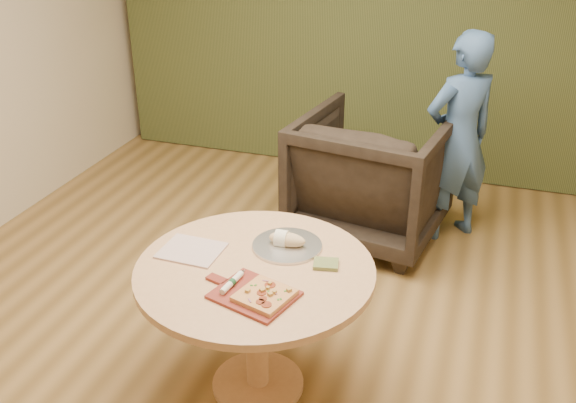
{
  "coord_description": "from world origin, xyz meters",
  "views": [
    {
      "loc": [
        1.01,
        -2.61,
        2.43
      ],
      "look_at": [
        0.06,
        0.25,
        0.91
      ],
      "focal_mm": 40.0,
      "sensor_mm": 36.0,
      "label": 1
    }
  ],
  "objects_px": {
    "pedestal_table": "(256,291)",
    "serving_tray": "(287,246)",
    "cutlery_roll": "(232,282)",
    "pizza_paddle": "(252,294)",
    "person_standing": "(458,138)",
    "armchair": "(372,171)",
    "bread_roll": "(286,239)",
    "flatbread_pizza": "(265,295)"
  },
  "relations": [
    {
      "from": "cutlery_roll",
      "to": "serving_tray",
      "type": "xyz_separation_m",
      "value": [
        0.12,
        0.43,
        -0.02
      ]
    },
    {
      "from": "armchair",
      "to": "person_standing",
      "type": "bearing_deg",
      "value": -152.67
    },
    {
      "from": "cutlery_roll",
      "to": "bread_roll",
      "type": "xyz_separation_m",
      "value": [
        0.12,
        0.43,
        0.01
      ]
    },
    {
      "from": "pedestal_table",
      "to": "flatbread_pizza",
      "type": "xyz_separation_m",
      "value": [
        0.14,
        -0.24,
        0.17
      ]
    },
    {
      "from": "pedestal_table",
      "to": "pizza_paddle",
      "type": "distance_m",
      "value": 0.28
    },
    {
      "from": "cutlery_roll",
      "to": "bread_roll",
      "type": "height_order",
      "value": "bread_roll"
    },
    {
      "from": "serving_tray",
      "to": "bread_roll",
      "type": "bearing_deg",
      "value": 180.0
    },
    {
      "from": "bread_roll",
      "to": "person_standing",
      "type": "bearing_deg",
      "value": 68.37
    },
    {
      "from": "armchair",
      "to": "person_standing",
      "type": "distance_m",
      "value": 0.65
    },
    {
      "from": "pizza_paddle",
      "to": "person_standing",
      "type": "relative_size",
      "value": 0.31
    },
    {
      "from": "flatbread_pizza",
      "to": "person_standing",
      "type": "bearing_deg",
      "value": 73.99
    },
    {
      "from": "armchair",
      "to": "person_standing",
      "type": "relative_size",
      "value": 0.68
    },
    {
      "from": "pedestal_table",
      "to": "serving_tray",
      "type": "xyz_separation_m",
      "value": [
        0.09,
        0.23,
        0.15
      ]
    },
    {
      "from": "flatbread_pizza",
      "to": "cutlery_roll",
      "type": "xyz_separation_m",
      "value": [
        -0.18,
        0.04,
        0.0
      ]
    },
    {
      "from": "cutlery_roll",
      "to": "armchair",
      "type": "height_order",
      "value": "armchair"
    },
    {
      "from": "person_standing",
      "to": "bread_roll",
      "type": "bearing_deg",
      "value": 28.15
    },
    {
      "from": "pedestal_table",
      "to": "armchair",
      "type": "relative_size",
      "value": 1.12
    },
    {
      "from": "cutlery_roll",
      "to": "flatbread_pizza",
      "type": "bearing_deg",
      "value": -5.92
    },
    {
      "from": "pizza_paddle",
      "to": "serving_tray",
      "type": "xyz_separation_m",
      "value": [
        0.01,
        0.45,
        -0.0
      ]
    },
    {
      "from": "cutlery_roll",
      "to": "serving_tray",
      "type": "height_order",
      "value": "cutlery_roll"
    },
    {
      "from": "flatbread_pizza",
      "to": "armchair",
      "type": "relative_size",
      "value": 0.26
    },
    {
      "from": "pizza_paddle",
      "to": "cutlery_roll",
      "type": "bearing_deg",
      "value": -177.26
    },
    {
      "from": "serving_tray",
      "to": "pizza_paddle",
      "type": "bearing_deg",
      "value": -91.68
    },
    {
      "from": "cutlery_roll",
      "to": "person_standing",
      "type": "relative_size",
      "value": 0.13
    },
    {
      "from": "flatbread_pizza",
      "to": "bread_roll",
      "type": "xyz_separation_m",
      "value": [
        -0.06,
        0.47,
        0.02
      ]
    },
    {
      "from": "pedestal_table",
      "to": "armchair",
      "type": "xyz_separation_m",
      "value": [
        0.22,
        1.82,
        -0.09
      ]
    },
    {
      "from": "cutlery_roll",
      "to": "armchair",
      "type": "relative_size",
      "value": 0.19
    },
    {
      "from": "serving_tray",
      "to": "bread_roll",
      "type": "xyz_separation_m",
      "value": [
        -0.01,
        0.0,
        0.04
      ]
    },
    {
      "from": "pizza_paddle",
      "to": "armchair",
      "type": "distance_m",
      "value": 2.06
    },
    {
      "from": "pedestal_table",
      "to": "serving_tray",
      "type": "bearing_deg",
      "value": 68.52
    },
    {
      "from": "pedestal_table",
      "to": "serving_tray",
      "type": "relative_size",
      "value": 3.28
    },
    {
      "from": "cutlery_roll",
      "to": "armchair",
      "type": "bearing_deg",
      "value": 90.76
    },
    {
      "from": "pizza_paddle",
      "to": "person_standing",
      "type": "distance_m",
      "value": 2.34
    },
    {
      "from": "pizza_paddle",
      "to": "flatbread_pizza",
      "type": "relative_size",
      "value": 1.73
    },
    {
      "from": "cutlery_roll",
      "to": "armchair",
      "type": "xyz_separation_m",
      "value": [
        0.25,
        2.02,
        -0.26
      ]
    },
    {
      "from": "cutlery_roll",
      "to": "armchair",
      "type": "distance_m",
      "value": 2.05
    },
    {
      "from": "pedestal_table",
      "to": "person_standing",
      "type": "distance_m",
      "value": 2.16
    },
    {
      "from": "person_standing",
      "to": "flatbread_pizza",
      "type": "bearing_deg",
      "value": 33.77
    },
    {
      "from": "bread_roll",
      "to": "flatbread_pizza",
      "type": "bearing_deg",
      "value": -82.75
    },
    {
      "from": "pizza_paddle",
      "to": "serving_tray",
      "type": "bearing_deg",
      "value": 104.81
    },
    {
      "from": "flatbread_pizza",
      "to": "armchair",
      "type": "distance_m",
      "value": 2.08
    },
    {
      "from": "cutlery_roll",
      "to": "person_standing",
      "type": "height_order",
      "value": "person_standing"
    }
  ]
}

